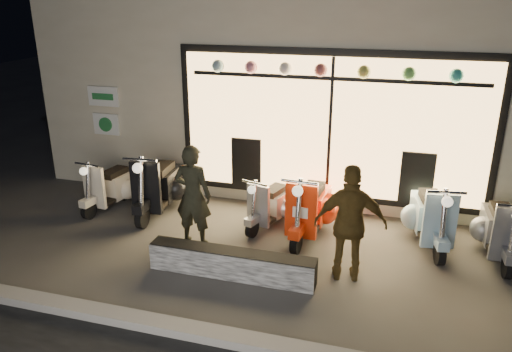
{
  "coord_description": "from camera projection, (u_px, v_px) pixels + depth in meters",
  "views": [
    {
      "loc": [
        1.9,
        -6.38,
        3.73
      ],
      "look_at": [
        -0.13,
        0.6,
        1.05
      ],
      "focal_mm": 35.0,
      "sensor_mm": 36.0,
      "label": 1
    }
  ],
  "objects": [
    {
      "name": "kerb",
      "position": [
        204.0,
        333.0,
        5.71
      ],
      "size": [
        40.0,
        0.25,
        0.12
      ],
      "primitive_type": "cube",
      "color": "slate",
      "rests_on": "ground"
    },
    {
      "name": "ground",
      "position": [
        253.0,
        255.0,
        7.53
      ],
      "size": [
        40.0,
        40.0,
        0.0
      ],
      "primitive_type": "plane",
      "color": "#383533",
      "rests_on": "ground"
    },
    {
      "name": "man",
      "position": [
        193.0,
        195.0,
        7.64
      ],
      "size": [
        0.59,
        0.39,
        1.61
      ],
      "primitive_type": "imported",
      "rotation": [
        0.0,
        0.0,
        3.13
      ],
      "color": "black",
      "rests_on": "ground"
    },
    {
      "name": "woman",
      "position": [
        350.0,
        224.0,
        6.66
      ],
      "size": [
        1.02,
        0.54,
        1.65
      ],
      "primitive_type": "imported",
      "rotation": [
        0.0,
        0.0,
        3.28
      ],
      "color": "brown",
      "rests_on": "ground"
    },
    {
      "name": "scooter_cream",
      "position": [
        114.0,
        185.0,
        9.22
      ],
      "size": [
        0.55,
        1.35,
        0.96
      ],
      "rotation": [
        0.0,
        0.0,
        -0.14
      ],
      "color": "black",
      "rests_on": "ground"
    },
    {
      "name": "scooter_black",
      "position": [
        160.0,
        185.0,
        9.03
      ],
      "size": [
        0.58,
        1.61,
        1.15
      ],
      "rotation": [
        0.0,
        0.0,
        0.07
      ],
      "color": "black",
      "rests_on": "ground"
    },
    {
      "name": "scooter_blue",
      "position": [
        430.0,
        215.0,
        7.87
      ],
      "size": [
        0.65,
        1.51,
        1.07
      ],
      "rotation": [
        0.0,
        0.0,
        0.18
      ],
      "color": "black",
      "rests_on": "ground"
    },
    {
      "name": "scooter_red",
      "position": [
        311.0,
        207.0,
        8.15
      ],
      "size": [
        0.56,
        1.54,
        1.1
      ],
      "rotation": [
        0.0,
        0.0,
        -0.08
      ],
      "color": "black",
      "rests_on": "ground"
    },
    {
      "name": "shop_building",
      "position": [
        316.0,
        69.0,
        11.3
      ],
      "size": [
        10.2,
        6.23,
        4.2
      ],
      "color": "beige",
      "rests_on": "ground"
    },
    {
      "name": "scooter_silver",
      "position": [
        273.0,
        203.0,
        8.49
      ],
      "size": [
        0.63,
        1.25,
        0.89
      ],
      "rotation": [
        0.0,
        0.0,
        -0.28
      ],
      "color": "black",
      "rests_on": "ground"
    },
    {
      "name": "graffiti_barrier",
      "position": [
        232.0,
        263.0,
        6.91
      ],
      "size": [
        2.36,
        0.28,
        0.4
      ],
      "primitive_type": "cube",
      "color": "black",
      "rests_on": "ground"
    },
    {
      "name": "scooter_grey",
      "position": [
        500.0,
        228.0,
        7.47
      ],
      "size": [
        0.47,
        1.42,
        1.02
      ],
      "rotation": [
        0.0,
        0.0,
        0.03
      ],
      "color": "black",
      "rests_on": "ground"
    }
  ]
}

